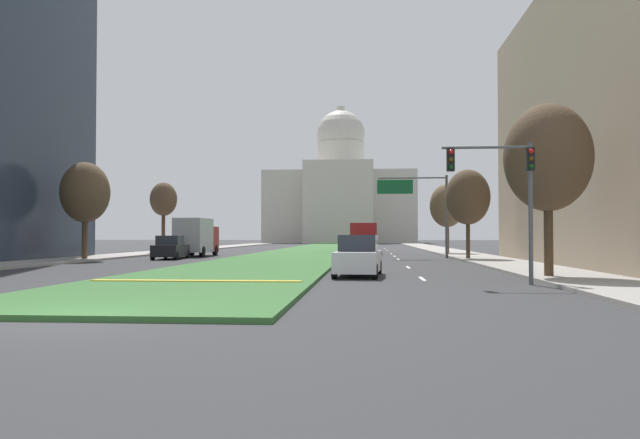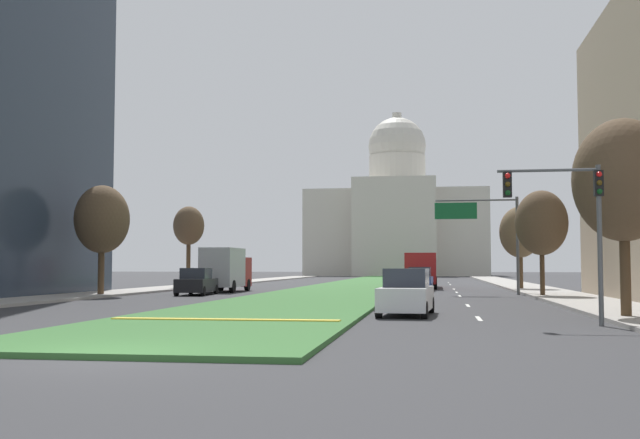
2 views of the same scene
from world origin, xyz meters
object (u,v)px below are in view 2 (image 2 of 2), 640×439
Objects in this scene: sedan_midblock at (197,282)px; city_bus at (421,267)px; street_tree_right_far at (520,232)px; sedan_distant at (420,280)px; overhead_guide_sign at (486,225)px; street_tree_right_near at (623,181)px; sedan_lead_stopped at (406,294)px; street_tree_left_far at (189,227)px; street_tree_right_mid at (541,223)px; traffic_light_near_right at (572,208)px; box_truck_delivery at (226,269)px; street_tree_left_mid at (102,220)px; capitol_building at (397,222)px.

city_bus is (14.34, 18.11, 0.94)m from sedan_midblock.
sedan_distant is (-7.77, -3.18, -3.68)m from street_tree_right_far.
street_tree_right_near reaches higher than overhead_guide_sign.
sedan_lead_stopped is 0.98× the size of sedan_midblock.
street_tree_left_far reaches higher than sedan_lead_stopped.
street_tree_left_far is at bearing -179.48° from street_tree_right_far.
sedan_distant is (-7.55, 10.30, -3.67)m from street_tree_right_mid.
box_truck_delivery is at bearing 124.44° from traffic_light_near_right.
sedan_midblock is (-18.87, -3.41, -3.82)m from overhead_guide_sign.
sedan_distant is (-5.51, 32.22, -2.95)m from traffic_light_near_right.
street_tree_left_mid is at bearing -133.31° from city_bus.
sedan_midblock is (5.36, 2.80, -4.01)m from street_tree_left_mid.
street_tree_right_mid is 1.42× the size of sedan_lead_stopped.
city_bus is (5.79, -78.67, -8.50)m from capitol_building.
street_tree_right_mid is at bearing -90.94° from street_tree_right_far.
street_tree_right_near is at bearing -74.99° from sedan_distant.
capitol_building is 85.32m from street_tree_left_far.
box_truck_delivery is at bearing -139.77° from city_bus.
street_tree_left_far reaches higher than city_bus.
city_bus is (-4.52, 14.70, -2.88)m from overhead_guide_sign.
street_tree_right_mid is at bearing -53.78° from sedan_distant.
sedan_midblock is (-8.55, -96.78, -9.44)m from capitol_building.
sedan_lead_stopped is at bearing -51.73° from sedan_midblock.
street_tree_right_near is 8.97m from sedan_lead_stopped.
overhead_guide_sign is 1.00× the size of street_tree_right_mid.
traffic_light_near_right is 1.12× the size of sedan_midblock.
sedan_distant is at bearing 105.01° from street_tree_right_near.
capitol_building is 79.34m from city_bus.
street_tree_left_far reaches higher than street_tree_right_mid.
sedan_distant is at bearing 126.22° from street_tree_right_mid.
overhead_guide_sign is at bearing 92.22° from traffic_light_near_right.
street_tree_left_mid reaches higher than sedan_lead_stopped.
capitol_building reaches higher than street_tree_left_far.
capitol_building is at bearing 95.42° from traffic_light_near_right.
overhead_guide_sign is 1.02× the size of box_truck_delivery.
overhead_guide_sign is 0.59× the size of city_bus.
street_tree_left_mid is (-13.91, -99.57, -5.44)m from capitol_building.
street_tree_right_near is 1.13× the size of box_truck_delivery.
street_tree_right_far is (0.22, 13.48, 0.01)m from street_tree_right_mid.
sedan_midblock is at bearing -169.76° from overhead_guide_sign.
city_bus is (-5.53, 40.59, -2.03)m from traffic_light_near_right.
sedan_midblock is at bearing 128.27° from sedan_lead_stopped.
street_tree_left_mid is 0.64× the size of city_bus.
sedan_lead_stopped reaches higher than sedan_midblock.
street_tree_right_mid reaches higher than city_bus.
street_tree_right_near is 41.98m from street_tree_left_far.
city_bus is (-7.85, 37.57, -3.23)m from street_tree_right_near.
street_tree_right_far reaches higher than box_truck_delivery.
capitol_building is 87.75m from sedan_distant.
street_tree_right_mid is 0.59× the size of city_bus.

